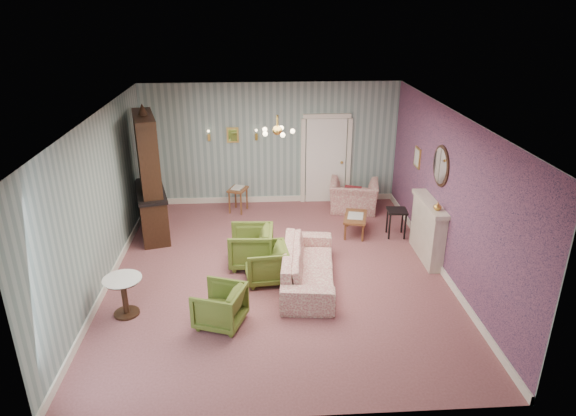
{
  "coord_description": "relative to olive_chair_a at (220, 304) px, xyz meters",
  "views": [
    {
      "loc": [
        -0.33,
        -8.16,
        4.66
      ],
      "look_at": [
        0.2,
        0.4,
        1.1
      ],
      "focal_mm": 31.68,
      "sensor_mm": 36.0,
      "label": 1
    }
  ],
  "objects": [
    {
      "name": "wall_front",
      "position": [
        0.96,
        -1.95,
        1.1
      ],
      "size": [
        6.0,
        0.0,
        6.0
      ],
      "primitive_type": "plane",
      "rotation": [
        -1.57,
        0.0,
        0.0
      ],
      "color": "slate",
      "rests_on": "ground"
    },
    {
      "name": "ceiling",
      "position": [
        0.96,
        1.55,
        2.55
      ],
      "size": [
        7.0,
        7.0,
        0.0
      ],
      "primitive_type": "plane",
      "rotation": [
        3.14,
        0.0,
        0.0
      ],
      "color": "white",
      "rests_on": "ground"
    },
    {
      "name": "mantel_vase",
      "position": [
        3.8,
        1.55,
        0.88
      ],
      "size": [
        0.15,
        0.15,
        0.15
      ],
      "primitive_type": "imported",
      "color": "gold",
      "rests_on": "fireplace"
    },
    {
      "name": "floor",
      "position": [
        0.96,
        1.55,
        -0.35
      ],
      "size": [
        7.0,
        7.0,
        0.0
      ],
      "primitive_type": "plane",
      "color": "#8C5154",
      "rests_on": "ground"
    },
    {
      "name": "side_table_black",
      "position": [
        3.49,
        2.91,
        -0.05
      ],
      "size": [
        0.43,
        0.43,
        0.6
      ],
      "primitive_type": null,
      "rotation": [
        0.0,
        0.0,
        -0.08
      ],
      "color": "black",
      "rests_on": "floor"
    },
    {
      "name": "wall_back",
      "position": [
        0.96,
        5.05,
        1.1
      ],
      "size": [
        6.0,
        0.0,
        6.0
      ],
      "primitive_type": "plane",
      "rotation": [
        1.57,
        0.0,
        0.0
      ],
      "color": "slate",
      "rests_on": "ground"
    },
    {
      "name": "fireplace",
      "position": [
        3.82,
        1.95,
        0.23
      ],
      "size": [
        0.3,
        1.4,
        1.16
      ],
      "primitive_type": null,
      "color": "beige",
      "rests_on": "floor"
    },
    {
      "name": "sconce_right",
      "position": [
        0.61,
        4.99,
        1.35
      ],
      "size": [
        0.16,
        0.12,
        0.3
      ],
      "primitive_type": null,
      "color": "gold",
      "rests_on": "wall_back"
    },
    {
      "name": "wingback_chair",
      "position": [
        2.85,
        4.35,
        0.13
      ],
      "size": [
        1.22,
        0.92,
        0.96
      ],
      "primitive_type": "imported",
      "rotation": [
        0.0,
        0.0,
        2.94
      ],
      "color": "#9E3F48",
      "rests_on": "floor"
    },
    {
      "name": "door",
      "position": [
        2.26,
        5.01,
        0.73
      ],
      "size": [
        1.12,
        0.12,
        2.16
      ],
      "primitive_type": null,
      "color": "white",
      "rests_on": "floor"
    },
    {
      "name": "sconce_left",
      "position": [
        -0.49,
        4.99,
        1.35
      ],
      "size": [
        0.16,
        0.12,
        0.3
      ],
      "primitive_type": null,
      "color": "gold",
      "rests_on": "wall_back"
    },
    {
      "name": "olive_chair_a",
      "position": [
        0.0,
        0.0,
        0.0
      ],
      "size": [
        0.83,
        0.86,
        0.7
      ],
      "primitive_type": "imported",
      "rotation": [
        0.0,
        0.0,
        -1.91
      ],
      "color": "#546623",
      "rests_on": "floor"
    },
    {
      "name": "coffee_table",
      "position": [
        2.66,
        3.08,
        -0.14
      ],
      "size": [
        0.63,
        0.9,
        0.41
      ],
      "primitive_type": null,
      "rotation": [
        0.0,
        0.0,
        -0.25
      ],
      "color": "brown",
      "rests_on": "floor"
    },
    {
      "name": "olive_chair_b",
      "position": [
        0.73,
        1.27,
        0.02
      ],
      "size": [
        0.74,
        0.78,
        0.74
      ],
      "primitive_type": "imported",
      "rotation": [
        0.0,
        0.0,
        -1.48
      ],
      "color": "#546623",
      "rests_on": "floor"
    },
    {
      "name": "framed_print",
      "position": [
        3.93,
        3.3,
        1.25
      ],
      "size": [
        0.04,
        0.34,
        0.42
      ],
      "primitive_type": null,
      "color": "gold",
      "rests_on": "wall_right"
    },
    {
      "name": "wall_right_floral",
      "position": [
        3.95,
        1.55,
        1.1
      ],
      "size": [
        0.0,
        7.0,
        7.0
      ],
      "primitive_type": "plane",
      "rotation": [
        1.57,
        0.0,
        -1.57
      ],
      "color": "#B25977",
      "rests_on": "ground"
    },
    {
      "name": "chandelier",
      "position": [
        0.96,
        1.55,
        2.28
      ],
      "size": [
        0.56,
        0.56,
        0.36
      ],
      "primitive_type": null,
      "color": "gold",
      "rests_on": "ceiling"
    },
    {
      "name": "dresser",
      "position": [
        -1.61,
        3.39,
        1.0
      ],
      "size": [
        0.96,
        1.71,
        2.71
      ],
      "primitive_type": null,
      "rotation": [
        0.0,
        0.0,
        0.26
      ],
      "color": "black",
      "rests_on": "floor"
    },
    {
      "name": "sofa_chintz",
      "position": [
        1.47,
        1.16,
        0.09
      ],
      "size": [
        0.9,
        2.3,
        0.88
      ],
      "primitive_type": "imported",
      "rotation": [
        0.0,
        0.0,
        1.46
      ],
      "color": "#9E3F48",
      "rests_on": "floor"
    },
    {
      "name": "burgundy_cushion",
      "position": [
        2.8,
        4.2,
        0.13
      ],
      "size": [
        0.41,
        0.28,
        0.39
      ],
      "primitive_type": "cube",
      "rotation": [
        0.17,
        0.0,
        -0.35
      ],
      "color": "maroon",
      "rests_on": "wingback_chair"
    },
    {
      "name": "olive_chair_c",
      "position": [
        0.46,
        1.87,
        0.06
      ],
      "size": [
        0.79,
        0.84,
        0.82
      ],
      "primitive_type": "imported",
      "rotation": [
        0.0,
        0.0,
        -1.63
      ],
      "color": "#546623",
      "rests_on": "floor"
    },
    {
      "name": "nesting_table",
      "position": [
        0.15,
        4.48,
        -0.04
      ],
      "size": [
        0.51,
        0.57,
        0.62
      ],
      "primitive_type": null,
      "rotation": [
        0.0,
        0.0,
        -0.36
      ],
      "color": "brown",
      "rests_on": "floor"
    },
    {
      "name": "oval_mirror",
      "position": [
        3.92,
        1.95,
        1.5
      ],
      "size": [
        0.04,
        0.76,
        0.84
      ],
      "primitive_type": null,
      "color": "white",
      "rests_on": "wall_right"
    },
    {
      "name": "wall_right",
      "position": [
        3.96,
        1.55,
        1.1
      ],
      "size": [
        0.0,
        7.0,
        7.0
      ],
      "primitive_type": "plane",
      "rotation": [
        1.57,
        0.0,
        -1.57
      ],
      "color": "slate",
      "rests_on": "ground"
    },
    {
      "name": "pedestal_table",
      "position": [
        -1.51,
        0.35,
        -0.02
      ],
      "size": [
        0.69,
        0.69,
        0.66
      ],
      "primitive_type": null,
      "rotation": [
        0.0,
        0.0,
        -0.17
      ],
      "color": "black",
      "rests_on": "floor"
    },
    {
      "name": "gilt_mirror_back",
      "position": [
        0.06,
        5.01,
        1.35
      ],
      "size": [
        0.28,
        0.06,
        0.36
      ],
      "primitive_type": null,
      "color": "gold",
      "rests_on": "wall_back"
    },
    {
      "name": "wall_left",
      "position": [
        -2.04,
        1.55,
        1.1
      ],
      "size": [
        0.0,
        7.0,
        7.0
      ],
      "primitive_type": "plane",
      "rotation": [
        1.57,
        0.0,
        1.57
      ],
      "color": "slate",
      "rests_on": "ground"
    }
  ]
}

